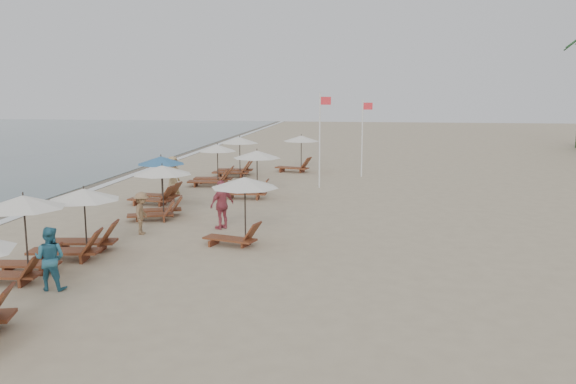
# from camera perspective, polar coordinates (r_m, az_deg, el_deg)

# --- Properties ---
(ground) EXTENTS (160.00, 160.00, 0.00)m
(ground) POSITION_cam_1_polar(r_m,az_deg,el_deg) (15.34, -3.12, -9.44)
(ground) COLOR tan
(ground) RESTS_ON ground
(wet_sand_band) EXTENTS (3.20, 140.00, 0.01)m
(wet_sand_band) POSITION_cam_1_polar(r_m,az_deg,el_deg) (29.10, -23.96, -1.07)
(wet_sand_band) COLOR #6B5E4C
(wet_sand_band) RESTS_ON ground
(foam_line) EXTENTS (0.50, 140.00, 0.02)m
(foam_line) POSITION_cam_1_polar(r_m,az_deg,el_deg) (28.43, -21.73, -1.14)
(foam_line) COLOR white
(foam_line) RESTS_ON ground
(lounger_station_1) EXTENTS (2.44, 2.17, 2.28)m
(lounger_station_1) POSITION_cam_1_polar(r_m,az_deg,el_deg) (17.58, -24.19, -3.80)
(lounger_station_1) COLOR brown
(lounger_station_1) RESTS_ON ground
(lounger_station_2) EXTENTS (2.67, 2.18, 2.08)m
(lounger_station_2) POSITION_cam_1_polar(r_m,az_deg,el_deg) (19.42, -19.42, -2.90)
(lounger_station_2) COLOR brown
(lounger_station_2) RESTS_ON ground
(lounger_station_3) EXTENTS (2.52, 2.33, 2.11)m
(lounger_station_3) POSITION_cam_1_polar(r_m,az_deg,el_deg) (24.07, -12.21, 0.29)
(lounger_station_3) COLOR brown
(lounger_station_3) RESTS_ON ground
(lounger_station_4) EXTENTS (2.51, 2.13, 2.11)m
(lounger_station_4) POSITION_cam_1_polar(r_m,az_deg,el_deg) (27.33, -12.37, 1.11)
(lounger_station_4) COLOR brown
(lounger_station_4) RESTS_ON ground
(lounger_station_5) EXTENTS (2.56, 2.04, 2.16)m
(lounger_station_5) POSITION_cam_1_polar(r_m,az_deg,el_deg) (32.02, -7.18, 2.38)
(lounger_station_5) COLOR brown
(lounger_station_5) RESTS_ON ground
(lounger_station_6) EXTENTS (2.68, 2.22, 2.28)m
(lounger_station_6) POSITION_cam_1_polar(r_m,az_deg,el_deg) (35.35, -5.03, 3.24)
(lounger_station_6) COLOR brown
(lounger_station_6) RESTS_ON ground
(inland_station_0) EXTENTS (2.56, 2.24, 2.22)m
(inland_station_0) POSITION_cam_1_polar(r_m,az_deg,el_deg) (19.55, -4.62, -0.77)
(inland_station_0) COLOR brown
(inland_station_0) RESTS_ON ground
(inland_station_1) EXTENTS (2.74, 2.24, 2.22)m
(inland_station_1) POSITION_cam_1_polar(r_m,az_deg,el_deg) (27.91, -3.50, 2.11)
(inland_station_1) COLOR brown
(inland_station_1) RESTS_ON ground
(inland_station_2) EXTENTS (2.79, 2.24, 2.22)m
(inland_station_2) POSITION_cam_1_polar(r_m,az_deg,el_deg) (36.90, 0.87, 3.99)
(inland_station_2) COLOR brown
(inland_station_2) RESTS_ON ground
(beachgoer_mid_a) EXTENTS (0.83, 0.66, 1.64)m
(beachgoer_mid_a) POSITION_cam_1_polar(r_m,az_deg,el_deg) (16.40, -21.69, -5.88)
(beachgoer_mid_a) COLOR teal
(beachgoer_mid_a) RESTS_ON ground
(beachgoer_mid_b) EXTENTS (0.70, 1.04, 1.50)m
(beachgoer_mid_b) POSITION_cam_1_polar(r_m,az_deg,el_deg) (21.65, -13.73, -1.96)
(beachgoer_mid_b) COLOR #8F6C48
(beachgoer_mid_b) RESTS_ON ground
(beachgoer_far_a) EXTENTS (0.97, 1.11, 1.80)m
(beachgoer_far_a) POSITION_cam_1_polar(r_m,az_deg,el_deg) (21.93, -6.29, -1.19)
(beachgoer_far_a) COLOR #B04654
(beachgoer_far_a) RESTS_ON ground
(beachgoer_far_b) EXTENTS (0.68, 0.96, 1.85)m
(beachgoer_far_b) POSITION_cam_1_polar(r_m,az_deg,el_deg) (29.61, -10.88, 1.58)
(beachgoer_far_b) COLOR tan
(beachgoer_far_b) RESTS_ON ground
(flag_pole_near) EXTENTS (0.60, 0.08, 4.86)m
(flag_pole_near) POSITION_cam_1_polar(r_m,az_deg,el_deg) (30.79, 3.09, 5.35)
(flag_pole_near) COLOR silver
(flag_pole_near) RESTS_ON ground
(flag_pole_far) EXTENTS (0.59, 0.08, 4.48)m
(flag_pole_far) POSITION_cam_1_polar(r_m,az_deg,el_deg) (35.02, 7.13, 5.49)
(flag_pole_far) COLOR silver
(flag_pole_far) RESTS_ON ground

